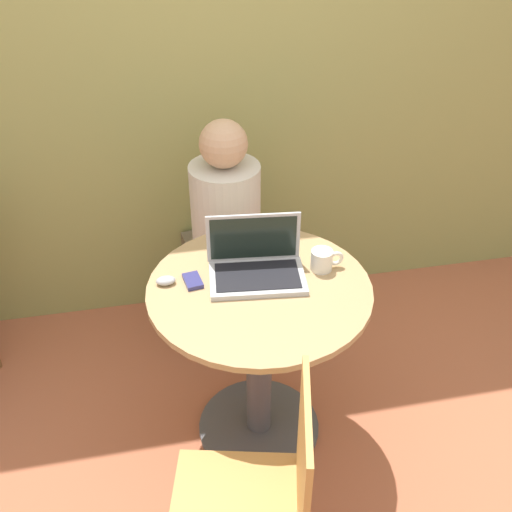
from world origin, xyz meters
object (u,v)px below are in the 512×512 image
object	(u,v)px
cell_phone	(193,281)
person_seated	(224,249)
chair_empty	(260,505)
laptop	(255,265)

from	to	relation	value
cell_phone	person_seated	bearing A→B (deg)	71.83
chair_empty	laptop	bearing A→B (deg)	79.81
chair_empty	cell_phone	bearing A→B (deg)	97.93
laptop	chair_empty	size ratio (longest dim) A/B	0.40
laptop	chair_empty	xyz separation A→B (m)	(-0.13, -0.72, -0.35)
person_seated	laptop	bearing A→B (deg)	-87.03
chair_empty	person_seated	world-z (taller)	person_seated
person_seated	chair_empty	bearing A→B (deg)	-94.24
laptop	chair_empty	distance (m)	0.81
laptop	cell_phone	world-z (taller)	laptop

